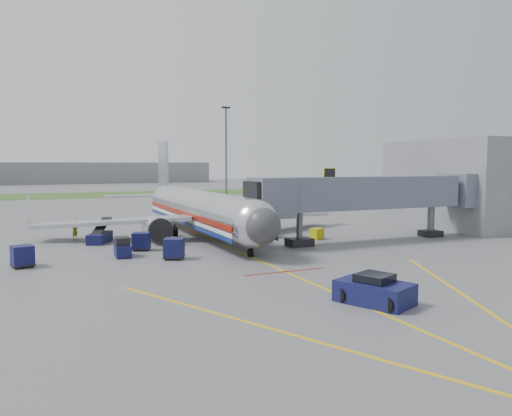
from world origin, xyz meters
name	(u,v)px	position (x,y,z in m)	size (l,w,h in m)	color
ground	(261,261)	(0.00, 0.00, 0.00)	(400.00, 400.00, 0.00)	#565659
grass_strip	(107,195)	(0.00, 90.00, 0.01)	(300.00, 25.00, 0.01)	#2D4C1E
apron_markings	(311,283)	(0.00, -7.40, 0.00)	(21.52, 50.00, 0.01)	gold
airliner	(200,209)	(0.00, 15.25, 2.65)	(32.10, 35.67, 10.25)	silver
jet_bridge	(364,194)	(12.86, 5.00, 4.47)	(25.30, 4.00, 6.90)	slate
terminal	(461,184)	(30.00, 10.00, 5.00)	(10.00, 16.00, 10.00)	slate
light_mast_right	(226,149)	(25.00, 75.00, 10.78)	(2.00, 0.44, 20.40)	#595B60
distant_terminal	(52,173)	(-10.00, 170.00, 4.00)	(120.00, 14.00, 8.00)	slate
pushback_tug	(374,291)	(0.75, -12.70, 0.65)	(3.61, 4.35, 1.56)	#0C1135
baggage_tug	(123,248)	(-9.17, 6.10, 0.68)	(1.22, 2.24, 1.54)	#0C1135
baggage_cart_a	(141,241)	(-7.27, 8.43, 0.77)	(1.82, 1.82, 1.51)	#0C1135
baggage_cart_b	(22,256)	(-16.26, 4.82, 0.78)	(1.71, 1.71, 1.53)	#0C1135
baggage_cart_c	(174,249)	(-5.72, 3.50, 0.81)	(1.96, 1.96, 1.59)	#0C1135
belt_loader	(100,237)	(-9.98, 14.18, 0.53)	(2.82, 4.48, 2.14)	#0C1135
ground_power_cart	(317,234)	(9.57, 8.00, 0.51)	(1.55, 1.33, 1.04)	#D8C80C
ramp_worker	(75,230)	(-11.96, 17.01, 0.95)	(0.69, 0.46, 1.90)	#AED018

